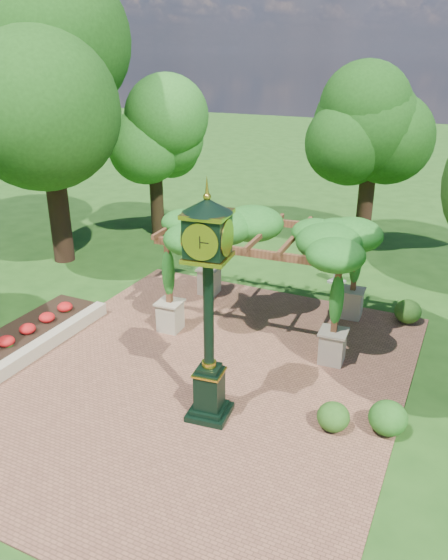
% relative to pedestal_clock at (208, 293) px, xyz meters
% --- Properties ---
extents(ground, '(120.00, 120.00, 0.00)m').
position_rel_pedestal_clock_xyz_m(ground, '(-0.96, 0.30, -3.13)').
color(ground, '#1E4714').
rests_on(ground, ground).
extents(brick_plaza, '(10.00, 12.00, 0.04)m').
position_rel_pedestal_clock_xyz_m(brick_plaza, '(-0.96, 1.30, -3.11)').
color(brick_plaza, brown).
rests_on(brick_plaza, ground).
extents(border_wall, '(0.35, 5.00, 0.40)m').
position_rel_pedestal_clock_xyz_m(border_wall, '(-5.56, 0.80, -2.93)').
color(border_wall, '#C6B793').
rests_on(border_wall, ground).
extents(flower_bed, '(1.50, 5.00, 0.36)m').
position_rel_pedestal_clock_xyz_m(flower_bed, '(-6.46, 0.80, -2.95)').
color(flower_bed, red).
rests_on(flower_bed, ground).
extents(pedestal_clock, '(1.15, 1.15, 5.25)m').
position_rel_pedestal_clock_xyz_m(pedestal_clock, '(0.00, 0.00, 0.00)').
color(pedestal_clock, black).
rests_on(pedestal_clock, brick_plaza).
extents(pergola, '(5.87, 3.89, 3.57)m').
position_rel_pedestal_clock_xyz_m(pergola, '(-0.61, 4.86, -0.20)').
color(pergola, tan).
rests_on(pergola, brick_plaza).
extents(sundial, '(0.63, 0.63, 0.90)m').
position_rel_pedestal_clock_xyz_m(sundial, '(0.63, 9.05, -2.74)').
color(sundial, gray).
rests_on(sundial, ground).
extents(shrub_front, '(0.94, 0.94, 0.65)m').
position_rel_pedestal_clock_xyz_m(shrub_front, '(2.71, 0.72, -2.77)').
color(shrub_front, '#265117').
rests_on(shrub_front, brick_plaza).
extents(shrub_mid, '(1.00, 1.00, 0.76)m').
position_rel_pedestal_clock_xyz_m(shrub_mid, '(3.82, 1.12, -2.71)').
color(shrub_mid, '#225818').
rests_on(shrub_mid, brick_plaza).
extents(shrub_back, '(1.04, 1.04, 0.74)m').
position_rel_pedestal_clock_xyz_m(shrub_back, '(3.42, 6.81, -2.72)').
color(shrub_back, '#2D5B1A').
rests_on(shrub_back, brick_plaza).
extents(tree_west_near, '(5.46, 5.46, 10.18)m').
position_rel_pedestal_clock_xyz_m(tree_west_near, '(-9.95, 6.64, 3.86)').
color(tree_west_near, black).
rests_on(tree_west_near, ground).
extents(tree_west_far, '(3.19, 3.19, 6.87)m').
position_rel_pedestal_clock_xyz_m(tree_west_far, '(-8.28, 11.13, 1.56)').
color(tree_west_far, black).
rests_on(tree_west_far, ground).
extents(tree_north, '(3.99, 3.99, 7.57)m').
position_rel_pedestal_clock_xyz_m(tree_north, '(0.54, 13.52, 2.06)').
color(tree_north, '#321E14').
rests_on(tree_north, ground).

